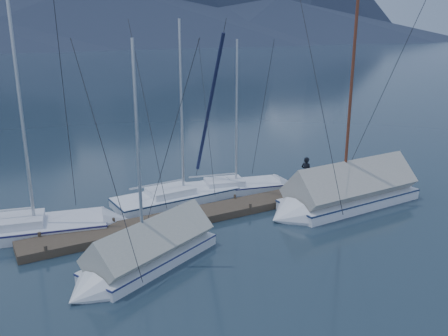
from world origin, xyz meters
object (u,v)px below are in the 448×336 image
Objects in this scene: sailboat_covered_far at (141,257)px; person at (306,172)px; sailboat_open_left at (49,228)px; sailboat_open_mid at (193,195)px; sailboat_open_right at (244,187)px; sailboat_covered_near at (341,196)px.

person is at bearing 19.10° from sailboat_covered_far.
sailboat_open_left is 6.42× the size of person.
sailboat_open_left is at bearing -173.43° from sailboat_open_mid.
sailboat_open_mid is 7.46m from sailboat_covered_far.
sailboat_covered_far is (-4.79, -5.71, 0.26)m from sailboat_open_mid.
sailboat_open_left reaches higher than sailboat_open_right.
sailboat_open_right is 5.37× the size of person.
sailboat_open_right is at bearing 122.35° from sailboat_covered_near.
sailboat_covered_far is (2.31, -4.89, 0.25)m from sailboat_open_left.
sailboat_open_mid is at bearing 48.19° from person.
sailboat_covered_near is 10.55m from sailboat_covered_far.
sailboat_open_left is 0.95× the size of sailboat_covered_near.
sailboat_open_right is (10.03, 0.61, -0.03)m from sailboat_open_left.
sailboat_open_mid is 1.09× the size of sailboat_covered_far.
person is (12.60, -1.33, 0.96)m from sailboat_open_left.
sailboat_open_left is 5.41m from sailboat_covered_far.
person is at bearing 94.44° from sailboat_covered_near.
sailboat_covered_far is at bearing -64.77° from sailboat_open_left.
sailboat_open_left reaches higher than sailboat_covered_far.
sailboat_open_right is 9.49m from sailboat_covered_far.
sailboat_open_right is (2.94, -0.21, -0.02)m from sailboat_open_mid.
sailboat_open_right is 0.98× the size of sailboat_covered_far.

